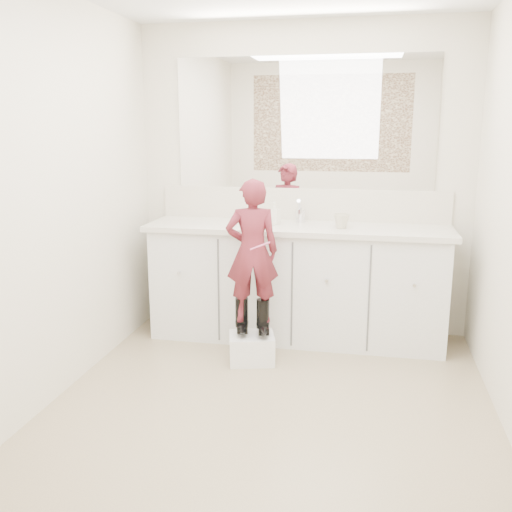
# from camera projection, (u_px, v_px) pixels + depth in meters

# --- Properties ---
(floor) EXTENTS (3.00, 3.00, 0.00)m
(floor) POSITION_uv_depth(u_px,v_px,m) (269.00, 411.00, 3.32)
(floor) COLOR #8E775D
(floor) RESTS_ON ground
(wall_back) EXTENTS (2.60, 0.00, 2.60)m
(wall_back) POSITION_uv_depth(u_px,v_px,m) (303.00, 181.00, 4.49)
(wall_back) COLOR beige
(wall_back) RESTS_ON floor
(wall_front) EXTENTS (2.60, 0.00, 2.60)m
(wall_front) POSITION_uv_depth(u_px,v_px,m) (178.00, 277.00, 1.62)
(wall_front) COLOR beige
(wall_front) RESTS_ON floor
(wall_left) EXTENTS (0.00, 3.00, 3.00)m
(wall_left) POSITION_uv_depth(u_px,v_px,m) (49.00, 200.00, 3.30)
(wall_left) COLOR beige
(wall_left) RESTS_ON floor
(vanity_cabinet) EXTENTS (2.20, 0.55, 0.85)m
(vanity_cabinet) POSITION_uv_depth(u_px,v_px,m) (297.00, 285.00, 4.40)
(vanity_cabinet) COLOR silver
(vanity_cabinet) RESTS_ON floor
(countertop) EXTENTS (2.28, 0.58, 0.04)m
(countertop) POSITION_uv_depth(u_px,v_px,m) (297.00, 228.00, 4.28)
(countertop) COLOR beige
(countertop) RESTS_ON vanity_cabinet
(backsplash) EXTENTS (2.28, 0.03, 0.25)m
(backsplash) POSITION_uv_depth(u_px,v_px,m) (302.00, 204.00, 4.51)
(backsplash) COLOR beige
(backsplash) RESTS_ON countertop
(mirror) EXTENTS (2.00, 0.02, 1.00)m
(mirror) POSITION_uv_depth(u_px,v_px,m) (304.00, 123.00, 4.38)
(mirror) COLOR white
(mirror) RESTS_ON wall_back
(dot_panel) EXTENTS (2.00, 0.01, 1.20)m
(dot_panel) POSITION_uv_depth(u_px,v_px,m) (174.00, 114.00, 1.53)
(dot_panel) COLOR #472819
(dot_panel) RESTS_ON wall_front
(faucet) EXTENTS (0.08, 0.08, 0.10)m
(faucet) POSITION_uv_depth(u_px,v_px,m) (300.00, 216.00, 4.42)
(faucet) COLOR silver
(faucet) RESTS_ON countertop
(cup) EXTENTS (0.12, 0.12, 0.11)m
(cup) POSITION_uv_depth(u_px,v_px,m) (341.00, 221.00, 4.15)
(cup) COLOR beige
(cup) RESTS_ON countertop
(soap_bottle) EXTENTS (0.10, 0.10, 0.17)m
(soap_bottle) POSITION_uv_depth(u_px,v_px,m) (274.00, 213.00, 4.31)
(soap_bottle) COLOR white
(soap_bottle) RESTS_ON countertop
(step_stool) EXTENTS (0.36, 0.33, 0.20)m
(step_stool) POSITION_uv_depth(u_px,v_px,m) (252.00, 348.00, 3.99)
(step_stool) COLOR white
(step_stool) RESTS_ON floor
(boot_left) EXTENTS (0.13, 0.19, 0.26)m
(boot_left) POSITION_uv_depth(u_px,v_px,m) (242.00, 316.00, 3.98)
(boot_left) COLOR black
(boot_left) RESTS_ON step_stool
(boot_right) EXTENTS (0.13, 0.19, 0.26)m
(boot_right) POSITION_uv_depth(u_px,v_px,m) (263.00, 317.00, 3.95)
(boot_right) COLOR black
(boot_right) RESTS_ON step_stool
(toddler) EXTENTS (0.41, 0.32, 0.99)m
(toddler) POSITION_uv_depth(u_px,v_px,m) (252.00, 251.00, 3.86)
(toddler) COLOR #A5333C
(toddler) RESTS_ON step_stool
(toothbrush) EXTENTS (0.13, 0.05, 0.06)m
(toothbrush) POSITION_uv_depth(u_px,v_px,m) (260.00, 246.00, 3.76)
(toothbrush) COLOR #DE5687
(toothbrush) RESTS_ON toddler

